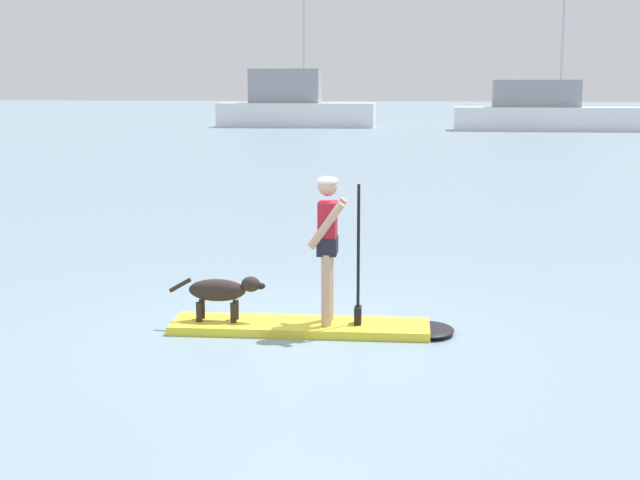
% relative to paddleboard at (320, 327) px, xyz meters
% --- Properties ---
extents(ground_plane, '(400.00, 400.00, 0.00)m').
position_rel_paddleboard_xyz_m(ground_plane, '(-0.22, -0.03, -0.05)').
color(ground_plane, gray).
extents(paddleboard, '(3.32, 1.16, 0.10)m').
position_rel_paddleboard_xyz_m(paddleboard, '(0.00, 0.00, 0.00)').
color(paddleboard, yellow).
rests_on(paddleboard, ground_plane).
extents(person_paddler, '(0.64, 0.52, 1.69)m').
position_rel_paddleboard_xyz_m(person_paddler, '(0.11, 0.01, 1.03)').
color(person_paddler, tan).
rests_on(person_paddler, paddleboard).
extents(dog, '(1.13, 0.31, 0.53)m').
position_rel_paddleboard_xyz_m(dog, '(-1.13, -0.16, 0.40)').
color(dog, '#2D231E').
rests_on(dog, paddleboard).
extents(moored_boat_starboard, '(11.80, 4.91, 9.90)m').
position_rel_paddleboard_xyz_m(moored_boat_starboard, '(-15.00, 55.01, 1.52)').
color(moored_boat_starboard, white).
rests_on(moored_boat_starboard, ground_plane).
extents(moored_boat_center, '(12.90, 4.21, 10.53)m').
position_rel_paddleboard_xyz_m(moored_boat_center, '(3.07, 52.97, 1.23)').
color(moored_boat_center, white).
rests_on(moored_boat_center, ground_plane).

